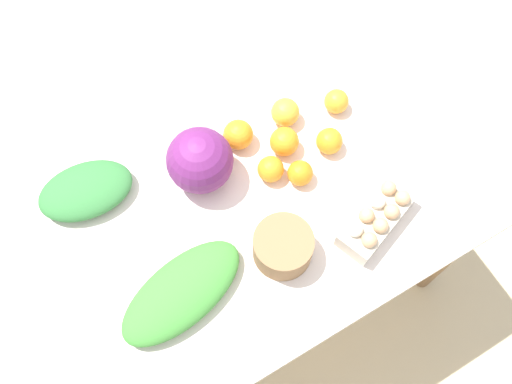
{
  "coord_description": "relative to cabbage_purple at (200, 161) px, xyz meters",
  "views": [
    {
      "loc": [
        0.3,
        0.51,
        2.15
      ],
      "look_at": [
        0.0,
        0.0,
        0.79
      ],
      "focal_mm": 40.0,
      "sensor_mm": 36.0,
      "label": 1
    }
  ],
  "objects": [
    {
      "name": "egg_carton",
      "position": [
        -0.32,
        0.35,
        -0.05
      ],
      "size": [
        0.24,
        0.16,
        0.09
      ],
      "rotation": [
        0.0,
        0.0,
        0.35
      ],
      "color": "beige",
      "rests_on": "dining_table"
    },
    {
      "name": "dining_table",
      "position": [
        -0.09,
        0.12,
        -0.2
      ],
      "size": [
        1.19,
        0.81,
        0.77
      ],
      "color": "silver",
      "rests_on": "ground_plane"
    },
    {
      "name": "greens_bunch_kale",
      "position": [
        0.29,
        -0.1,
        -0.05
      ],
      "size": [
        0.27,
        0.2,
        0.06
      ],
      "primitive_type": "ellipsoid",
      "rotation": [
        0.0,
        0.0,
        2.98
      ],
      "color": "#337538",
      "rests_on": "dining_table"
    },
    {
      "name": "greens_bunch_scallion",
      "position": [
        0.2,
        0.26,
        -0.05
      ],
      "size": [
        0.37,
        0.23,
        0.06
      ],
      "primitive_type": "ellipsoid",
      "rotation": [
        0.0,
        0.0,
        3.35
      ],
      "color": "#3D8433",
      "rests_on": "dining_table"
    },
    {
      "name": "orange_0",
      "position": [
        -0.23,
        0.04,
        -0.05
      ],
      "size": [
        0.08,
        0.08,
        0.08
      ],
      "primitive_type": "sphere",
      "color": "orange",
      "rests_on": "dining_table"
    },
    {
      "name": "paper_bag",
      "position": [
        -0.07,
        0.29,
        -0.04
      ],
      "size": [
        0.15,
        0.15,
        0.09
      ],
      "primitive_type": "cylinder",
      "color": "olive",
      "rests_on": "dining_table"
    },
    {
      "name": "ground_plane",
      "position": [
        -0.09,
        0.12,
        -0.85
      ],
      "size": [
        8.0,
        8.0,
        0.0
      ],
      "primitive_type": "plane",
      "color": "#C6B289"
    },
    {
      "name": "orange_4",
      "position": [
        -0.22,
        0.14,
        -0.05
      ],
      "size": [
        0.07,
        0.07,
        0.07
      ],
      "primitive_type": "sphere",
      "color": "orange",
      "rests_on": "dining_table"
    },
    {
      "name": "orange_1",
      "position": [
        -0.16,
        0.09,
        -0.05
      ],
      "size": [
        0.07,
        0.07,
        0.07
      ],
      "primitive_type": "sphere",
      "color": "orange",
      "rests_on": "dining_table"
    },
    {
      "name": "orange_3",
      "position": [
        -0.28,
        -0.04,
        -0.05
      ],
      "size": [
        0.08,
        0.08,
        0.08
      ],
      "primitive_type": "sphere",
      "color": "#F9A833",
      "rests_on": "dining_table"
    },
    {
      "name": "orange_5",
      "position": [
        -0.33,
        0.1,
        -0.05
      ],
      "size": [
        0.07,
        0.07,
        0.07
      ],
      "primitive_type": "sphere",
      "color": "orange",
      "rests_on": "dining_table"
    },
    {
      "name": "cabbage_purple",
      "position": [
        0.0,
        0.0,
        0.0
      ],
      "size": [
        0.17,
        0.17,
        0.17
      ],
      "primitive_type": "sphere",
      "color": "#6B2366",
      "rests_on": "dining_table"
    },
    {
      "name": "orange_2",
      "position": [
        -0.13,
        -0.04,
        -0.05
      ],
      "size": [
        0.08,
        0.08,
        0.08
      ],
      "primitive_type": "sphere",
      "color": "orange",
      "rests_on": "dining_table"
    },
    {
      "name": "orange_6",
      "position": [
        -0.42,
        0.0,
        -0.05
      ],
      "size": [
        0.07,
        0.07,
        0.07
      ],
      "primitive_type": "sphere",
      "color": "orange",
      "rests_on": "dining_table"
    }
  ]
}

